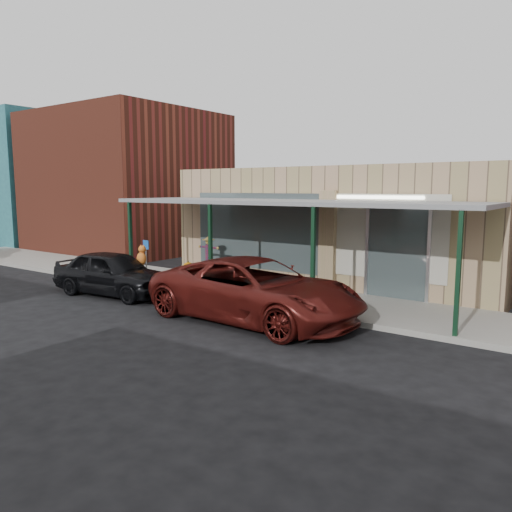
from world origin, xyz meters
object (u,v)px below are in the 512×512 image
Objects in this scene: barrel_scarecrow at (209,265)px; barrel_pumpkin at (188,275)px; parked_sedan at (114,273)px; handicap_sign at (146,256)px; car_maroon at (255,290)px.

barrel_scarecrow reaches higher than barrel_pumpkin.
handicap_sign is at bearing -1.22° from parked_sedan.
handicap_sign is 0.34× the size of parked_sedan.
parked_sedan is at bearing -77.42° from handicap_sign.
handicap_sign reaches higher than parked_sedan.
barrel_pumpkin is at bearing -28.77° from parked_sedan.
parked_sedan is at bearing 93.70° from car_maroon.
parked_sedan reaches higher than barrel_pumpkin.
barrel_scarecrow is at bearing -25.83° from parked_sedan.
car_maroon is (4.57, -2.28, 0.39)m from barrel_pumpkin.
barrel_pumpkin is at bearing 65.77° from car_maroon.
car_maroon is (4.38, -3.17, 0.13)m from barrel_scarecrow.
handicap_sign is 0.26× the size of car_maroon.
car_maroon is at bearing -94.26° from parked_sedan.
barrel_pumpkin is 0.54× the size of handicap_sign.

